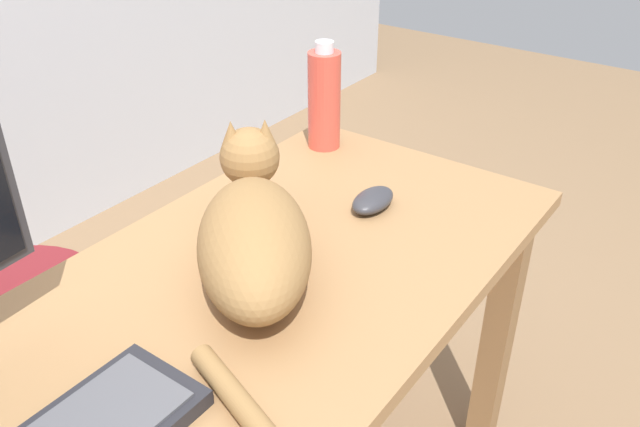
{
  "coord_description": "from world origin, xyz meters",
  "views": [
    {
      "loc": [
        -0.49,
        -0.59,
        1.38
      ],
      "look_at": [
        0.31,
        -0.01,
        0.79
      ],
      "focal_mm": 36.85,
      "sensor_mm": 36.0,
      "label": 1
    }
  ],
  "objects": [
    {
      "name": "desk",
      "position": [
        0.0,
        0.0,
        0.62
      ],
      "size": [
        1.49,
        0.62,
        0.73
      ],
      "color": "#9E7247",
      "rests_on": "ground_plane"
    },
    {
      "name": "cat",
      "position": [
        0.17,
        0.01,
        0.81
      ],
      "size": [
        0.47,
        0.44,
        0.2
      ],
      "color": "olive",
      "rests_on": "desk"
    },
    {
      "name": "computer_mouse",
      "position": [
        0.47,
        -0.03,
        0.75
      ],
      "size": [
        0.11,
        0.06,
        0.04
      ],
      "primitive_type": "ellipsoid",
      "color": "#333338",
      "rests_on": "desk"
    },
    {
      "name": "water_bottle",
      "position": [
        0.64,
        0.22,
        0.85
      ],
      "size": [
        0.07,
        0.07,
        0.25
      ],
      "color": "#D84C3D",
      "rests_on": "desk"
    }
  ]
}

